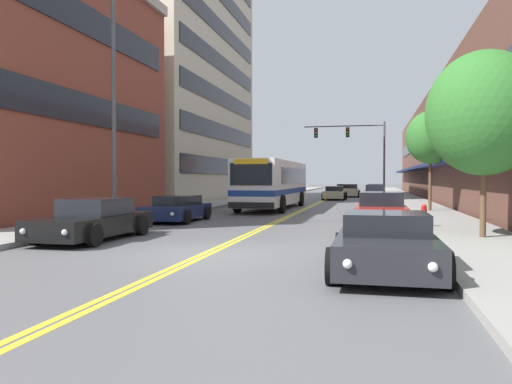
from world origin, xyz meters
name	(u,v)px	position (x,y,z in m)	size (l,w,h in m)	color
ground_plane	(329,198)	(0.00, 37.00, 0.00)	(240.00, 240.00, 0.00)	#565659
sidewalk_left	(259,197)	(-7.04, 37.00, 0.08)	(3.08, 106.00, 0.16)	gray
sidewalk_right	(404,198)	(7.04, 37.00, 0.08)	(3.08, 106.00, 0.16)	gray
centre_line	(329,198)	(0.00, 37.00, 0.00)	(0.34, 106.00, 0.01)	yellow
brick_storefront_left	(12,88)	(-13.32, 9.41, 6.42)	(9.24, 16.72, 12.82)	brown
office_tower_left	(160,68)	(-14.81, 30.56, 12.00)	(12.08, 22.33, 23.99)	beige
storefront_row_right	(470,148)	(12.81, 37.00, 4.71)	(9.10, 68.00, 9.43)	brown
city_bus	(274,182)	(-2.00, 19.33, 1.69)	(2.84, 12.49, 2.98)	silver
car_black_parked_left_near	(94,221)	(-4.39, 2.02, 0.60)	(2.06, 4.92, 1.29)	black
car_navy_parked_left_mid	(177,209)	(-4.41, 8.87, 0.55)	(2.18, 4.32, 1.15)	#19234C
car_silver_parked_left_far	(278,193)	(-4.26, 32.85, 0.60)	(2.02, 4.85, 1.27)	#B7B7BC
car_charcoal_parked_right_foreground	(386,245)	(4.36, -1.71, 0.58)	(2.15, 4.17, 1.23)	#232328
car_red_parked_right_mid	(381,213)	(4.42, 6.99, 0.65)	(2.06, 4.28, 1.41)	maroon
car_slate_blue_parked_right_far	(375,194)	(4.34, 30.12, 0.65)	(1.98, 4.61, 1.41)	#475675
car_white_parked_right_end	(375,191)	(4.41, 39.35, 0.64)	(2.00, 4.87, 1.38)	white
car_beige_moving_lead	(335,193)	(0.82, 33.65, 0.58)	(2.07, 4.77, 1.22)	#BCAD89
car_champagne_moving_second	(350,191)	(1.83, 41.20, 0.63)	(2.11, 4.93, 1.33)	beige
car_dark_grey_moving_third	(344,189)	(0.79, 49.68, 0.59)	(2.13, 4.70, 1.25)	#38383D
traffic_signal_mast	(357,144)	(2.72, 35.80, 5.18)	(7.55, 0.38, 7.22)	#47474C
street_lamp_left_near	(119,84)	(-5.09, 4.96, 5.42)	(1.90, 0.28, 9.38)	#47474C
street_tree_right_near	(484,113)	(7.33, 4.06, 3.86)	(3.38, 3.38, 5.56)	brown
street_tree_right_mid	(431,138)	(7.21, 16.82, 4.16)	(2.64, 2.64, 5.46)	brown
fire_hydrant	(424,215)	(5.95, 7.13, 0.57)	(0.29, 0.21, 0.82)	red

